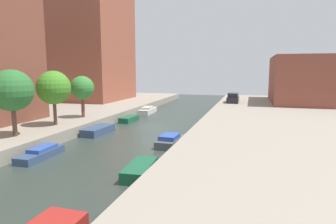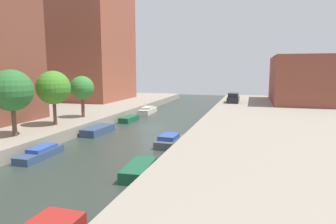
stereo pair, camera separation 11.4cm
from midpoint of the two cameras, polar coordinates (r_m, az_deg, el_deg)
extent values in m
plane|color=#2D3833|center=(31.10, -3.13, -3.01)|extent=(84.00, 84.00, 0.00)
cube|color=gray|center=(38.55, -24.71, -0.82)|extent=(20.00, 64.00, 1.00)
cube|color=gray|center=(29.77, 25.36, -3.32)|extent=(20.00, 64.00, 1.00)
cube|color=brown|center=(52.08, -14.49, 13.50)|extent=(10.00, 12.90, 20.16)
cube|color=brown|center=(50.48, 25.20, 5.77)|extent=(10.00, 15.68, 7.16)
cylinder|color=brown|center=(25.23, -27.93, -1.50)|extent=(0.33, 0.33, 2.42)
sphere|color=#2B692F|center=(24.98, -28.29, 3.74)|extent=(3.15, 3.15, 3.15)
cylinder|color=brown|center=(28.85, -21.32, -0.03)|extent=(0.31, 0.31, 2.38)
sphere|color=#408324|center=(28.63, -21.55, 4.46)|extent=(3.06, 3.06, 3.06)
cylinder|color=brown|center=(32.66, -16.37, 1.02)|extent=(0.35, 0.35, 2.30)
sphere|color=#347C33|center=(32.48, -16.52, 4.57)|extent=(2.50, 2.50, 2.50)
cube|color=black|center=(47.18, 12.53, 2.42)|extent=(1.77, 4.75, 0.89)
cube|color=#1E2328|center=(46.76, 12.53, 3.29)|extent=(1.55, 2.61, 0.62)
cube|color=#33476B|center=(22.25, -23.79, -7.60)|extent=(1.35, 3.95, 0.50)
cube|color=#2D4C9E|center=(22.34, -23.43, -6.51)|extent=(1.11, 2.19, 0.26)
cube|color=#33476B|center=(28.65, -13.59, -3.50)|extent=(1.72, 3.86, 0.69)
cube|color=#195638|center=(34.76, -7.72, -1.37)|extent=(1.37, 3.20, 0.61)
cube|color=beige|center=(41.12, -4.11, 0.21)|extent=(1.66, 4.47, 0.67)
cube|color=#B2ADA3|center=(40.96, -4.17, 0.83)|extent=(1.36, 2.48, 0.26)
cube|color=#195638|center=(17.22, -5.68, -11.18)|extent=(1.56, 3.39, 0.67)
cube|color=#4C5156|center=(23.68, 0.30, -5.83)|extent=(1.66, 3.54, 0.60)
cube|color=#2D4C9E|center=(23.34, 0.14, -4.85)|extent=(1.36, 1.97, 0.34)
camera|label=1|loc=(0.06, -90.09, -0.01)|focal=31.21mm
camera|label=2|loc=(0.06, 89.91, 0.01)|focal=31.21mm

